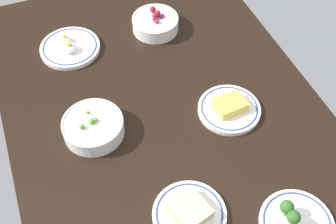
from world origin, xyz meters
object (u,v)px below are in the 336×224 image
bowl_berries (155,23)px  plate_broccoli (296,222)px  plate_eggs (70,47)px  plate_cheese (229,108)px  plate_sandwich (189,213)px  bowl_peas (93,127)px

bowl_berries → plate_broccoli: bearing=-175.2°
plate_eggs → plate_cheese: size_ratio=1.07×
bowl_berries → plate_broccoli: 81.11cm
plate_eggs → plate_sandwich: 71.07cm
plate_broccoli → plate_eggs: plate_broccoli is taller
plate_broccoli → plate_sandwich: (11.57, 23.32, 0.04)cm
bowl_peas → plate_cheese: 39.95cm
plate_broccoli → bowl_peas: bearing=40.5°
bowl_berries → plate_broccoli: (-80.80, -6.84, -1.41)cm
plate_eggs → plate_cheese: 57.28cm
bowl_berries → plate_cheese: bowl_berries is taller
bowl_berries → plate_cheese: bearing=-169.9°
plate_cheese → plate_sandwich: 35.95cm
plate_eggs → plate_broccoli: bearing=-155.5°
bowl_berries → bowl_peas: bowl_berries is taller
bowl_berries → plate_broccoli: same height
plate_broccoli → plate_cheese: 38.29cm
plate_cheese → plate_sandwich: bearing=138.0°
bowl_peas → plate_broccoli: (-45.15, -38.59, -1.38)cm
plate_cheese → plate_sandwich: (-26.71, 24.06, 0.06)cm
bowl_berries → plate_eggs: bowl_berries is taller
bowl_peas → plate_broccoli: 59.41cm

